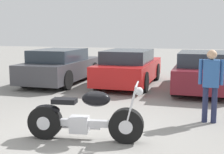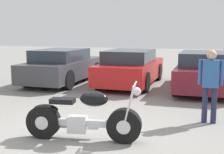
{
  "view_description": "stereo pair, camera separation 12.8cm",
  "coord_description": "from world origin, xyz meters",
  "px_view_note": "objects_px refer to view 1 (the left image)",
  "views": [
    {
      "loc": [
        2.24,
        -5.38,
        2.0
      ],
      "look_at": [
        0.06,
        2.01,
        0.85
      ],
      "focal_mm": 50.0,
      "sensor_mm": 36.0,
      "label": 1
    },
    {
      "loc": [
        2.36,
        -5.34,
        2.0
      ],
      "look_at": [
        0.06,
        2.01,
        0.85
      ],
      "focal_mm": 50.0,
      "sensor_mm": 36.0,
      "label": 2
    }
  ],
  "objects_px": {
    "parked_car_dark_grey": "(61,66)",
    "person_standing": "(211,80)",
    "motorcycle": "(84,118)",
    "parked_car_red": "(129,68)",
    "parked_car_maroon": "(203,71)"
  },
  "relations": [
    {
      "from": "parked_car_dark_grey",
      "to": "person_standing",
      "type": "height_order",
      "value": "person_standing"
    },
    {
      "from": "motorcycle",
      "to": "parked_car_red",
      "type": "xyz_separation_m",
      "value": [
        -0.57,
        6.04,
        0.22
      ]
    },
    {
      "from": "person_standing",
      "to": "motorcycle",
      "type": "bearing_deg",
      "value": -140.71
    },
    {
      "from": "motorcycle",
      "to": "parked_car_dark_grey",
      "type": "bearing_deg",
      "value": 119.07
    },
    {
      "from": "motorcycle",
      "to": "person_standing",
      "type": "bearing_deg",
      "value": 39.29
    },
    {
      "from": "parked_car_red",
      "to": "motorcycle",
      "type": "bearing_deg",
      "value": -84.58
    },
    {
      "from": "parked_car_dark_grey",
      "to": "parked_car_red",
      "type": "bearing_deg",
      "value": 6.37
    },
    {
      "from": "motorcycle",
      "to": "parked_car_dark_grey",
      "type": "distance_m",
      "value": 6.57
    },
    {
      "from": "parked_car_red",
      "to": "person_standing",
      "type": "xyz_separation_m",
      "value": [
        2.8,
        -4.21,
        0.3
      ]
    },
    {
      "from": "parked_car_dark_grey",
      "to": "parked_car_red",
      "type": "xyz_separation_m",
      "value": [
        2.62,
        0.29,
        0.0
      ]
    },
    {
      "from": "motorcycle",
      "to": "parked_car_maroon",
      "type": "distance_m",
      "value": 6.14
    },
    {
      "from": "parked_car_dark_grey",
      "to": "person_standing",
      "type": "relative_size",
      "value": 2.69
    },
    {
      "from": "parked_car_red",
      "to": "parked_car_maroon",
      "type": "height_order",
      "value": "same"
    },
    {
      "from": "parked_car_maroon",
      "to": "parked_car_dark_grey",
      "type": "bearing_deg",
      "value": -179.59
    },
    {
      "from": "parked_car_dark_grey",
      "to": "person_standing",
      "type": "xyz_separation_m",
      "value": [
        5.42,
        -3.92,
        0.3
      ]
    }
  ]
}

